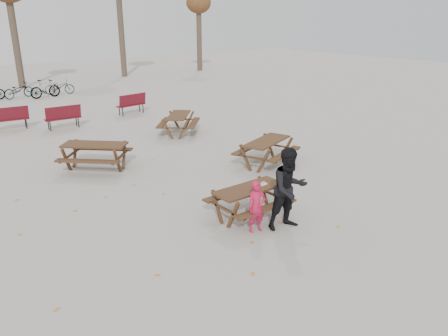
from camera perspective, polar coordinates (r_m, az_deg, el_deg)
ground at (r=10.85m, az=3.27°, el=-6.38°), size 80.00×80.00×0.00m
main_picnic_table at (r=10.61m, az=3.33°, el=-3.53°), size 1.80×1.45×0.78m
food_tray at (r=10.73m, az=5.13°, el=-2.12°), size 0.18×0.11×0.03m
bread_roll at (r=10.71m, az=5.14°, el=-1.91°), size 0.14×0.06×0.05m
soda_bottle at (r=10.49m, az=4.21°, el=-2.28°), size 0.07×0.07×0.17m
child at (r=9.94m, az=4.29°, el=-5.06°), size 0.50×0.38×1.22m
adult at (r=10.05m, az=8.51°, el=-2.72°), size 1.07×0.90×1.93m
picnic_table_east at (r=14.43m, az=5.57°, el=2.01°), size 2.35×2.12×0.84m
picnic_table_north at (r=14.51m, az=-16.42°, el=1.43°), size 2.54×2.53×0.85m
picnic_table_far at (r=18.26m, az=-5.93°, el=5.70°), size 2.40×2.43×0.82m
park_bench_row at (r=20.69m, az=-23.99°, el=6.06°), size 11.65×1.75×1.03m
fallen_leaves at (r=12.94m, az=-2.34°, el=-1.96°), size 11.00×11.00×0.01m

